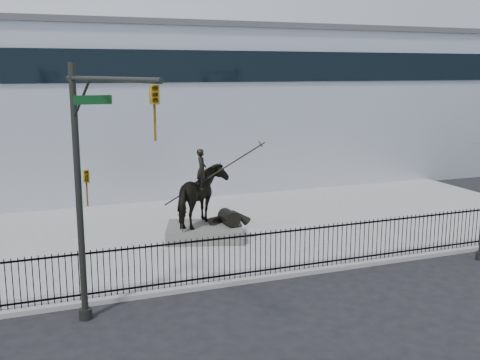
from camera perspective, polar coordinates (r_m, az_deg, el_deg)
name	(u,v)px	position (r m, az deg, el deg)	size (l,w,h in m)	color
ground	(313,287)	(18.33, 7.39, -10.78)	(120.00, 120.00, 0.00)	black
plaza	(236,228)	(24.36, -0.40, -4.94)	(30.00, 12.00, 0.15)	gray
building	(164,107)	(35.96, -7.71, 7.31)	(44.00, 14.00, 9.00)	silver
picket_fence	(296,249)	(19.07, 5.68, -6.98)	(22.10, 0.10, 1.50)	black
statue_plinth	(205,232)	(22.61, -3.61, -5.30)	(2.98, 2.05, 0.56)	#54514D
equestrian_statue	(206,197)	(22.25, -3.51, -1.71)	(3.65, 2.87, 3.24)	black
traffic_signal_left	(91,182)	(14.66, -14.92, -0.17)	(1.52, 4.84, 7.00)	black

